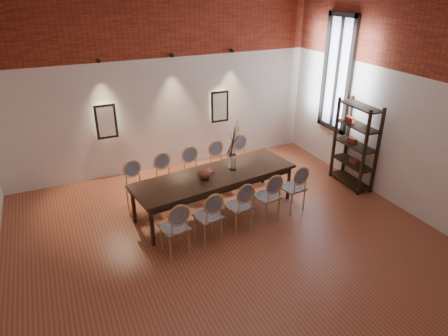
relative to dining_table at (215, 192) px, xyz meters
name	(u,v)px	position (x,y,z in m)	size (l,w,h in m)	color
floor	(232,248)	(-0.22, -1.22, -0.39)	(7.00, 7.00, 0.02)	#9B5035
wall_back	(162,81)	(-0.22, 2.33, 1.62)	(7.00, 0.10, 4.00)	silver
wall_right	(414,104)	(3.33, -1.22, 1.62)	(0.10, 7.00, 4.00)	silver
brick_band_back	(159,20)	(-0.22, 2.26, 2.88)	(7.00, 0.02, 1.50)	maroon
brick_band_right	(427,30)	(3.26, -1.22, 2.88)	(0.02, 7.00, 1.50)	maroon
niche_left	(106,121)	(-1.52, 2.23, 0.93)	(0.36, 0.06, 0.66)	#FFEAC6
niche_right	(219,106)	(1.08, 2.23, 0.93)	(0.36, 0.06, 0.66)	#FFEAC6
spot_fixture_left	(98,61)	(-1.52, 2.20, 2.17)	(0.08, 0.08, 0.10)	black
spot_fixture_mid	(172,55)	(-0.02, 2.20, 2.17)	(0.08, 0.08, 0.10)	black
spot_fixture_right	(232,51)	(1.38, 2.20, 2.17)	(0.08, 0.08, 0.10)	black
window_glass	(338,74)	(3.24, 0.78, 1.77)	(0.02, 0.78, 2.38)	silver
window_frame	(337,74)	(3.22, 0.78, 1.77)	(0.08, 0.90, 2.50)	black
window_mullion	(337,74)	(3.22, 0.78, 1.77)	(0.06, 0.06, 2.40)	black
dining_table	(215,192)	(0.00, 0.00, 0.00)	(3.07, 0.99, 0.75)	#372214
chair_near_a	(174,227)	(-1.11, -0.94, 0.09)	(0.44, 0.44, 0.94)	tan
chair_near_b	(208,216)	(-0.50, -0.85, 0.09)	(0.44, 0.44, 0.94)	tan
chair_near_c	(239,206)	(0.11, -0.77, 0.09)	(0.44, 0.44, 0.94)	tan
chair_near_d	(267,196)	(0.72, -0.68, 0.09)	(0.44, 0.44, 0.94)	tan
chair_near_e	(293,187)	(1.32, -0.59, 0.09)	(0.44, 0.44, 0.94)	tan
chair_far_a	(137,188)	(-1.32, 0.59, 0.09)	(0.44, 0.44, 0.94)	tan
chair_far_b	(167,180)	(-0.72, 0.68, 0.09)	(0.44, 0.44, 0.94)	tan
chair_far_c	(195,172)	(-0.11, 0.77, 0.09)	(0.44, 0.44, 0.94)	tan
chair_far_d	(221,166)	(0.50, 0.85, 0.09)	(0.44, 0.44, 0.94)	tan
chair_far_e	(245,159)	(1.11, 0.94, 0.09)	(0.44, 0.44, 0.94)	tan
vase	(232,162)	(0.38, 0.05, 0.53)	(0.14, 0.14, 0.30)	silver
dried_branches	(233,140)	(0.38, 0.05, 0.98)	(0.50, 0.50, 0.70)	#453627
bowl	(204,174)	(-0.24, -0.08, 0.46)	(0.24, 0.24, 0.18)	brown
book	(206,172)	(-0.13, 0.13, 0.39)	(0.26, 0.18, 0.03)	#7E245A
shelving_rack	(355,145)	(3.06, -0.22, 0.53)	(0.38, 1.00, 1.80)	black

